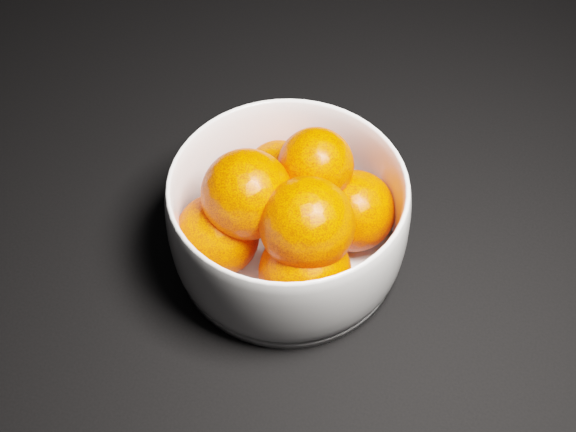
# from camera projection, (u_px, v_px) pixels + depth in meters

# --- Properties ---
(ground) EXTENTS (3.00, 3.00, 0.00)m
(ground) POSITION_uv_depth(u_px,v_px,m) (28.00, 175.00, 0.72)
(ground) COLOR black
(ground) RESTS_ON ground
(bowl) EXTENTS (0.19, 0.19, 0.09)m
(bowl) POSITION_uv_depth(u_px,v_px,m) (288.00, 220.00, 0.63)
(bowl) COLOR silver
(bowl) RESTS_ON ground
(orange_pile) EXTENTS (0.16, 0.15, 0.11)m
(orange_pile) POSITION_uv_depth(u_px,v_px,m) (289.00, 216.00, 0.62)
(orange_pile) COLOR #F13A00
(orange_pile) RESTS_ON bowl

